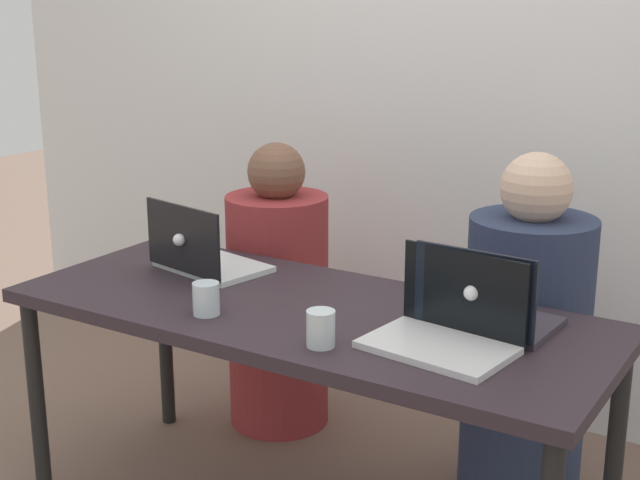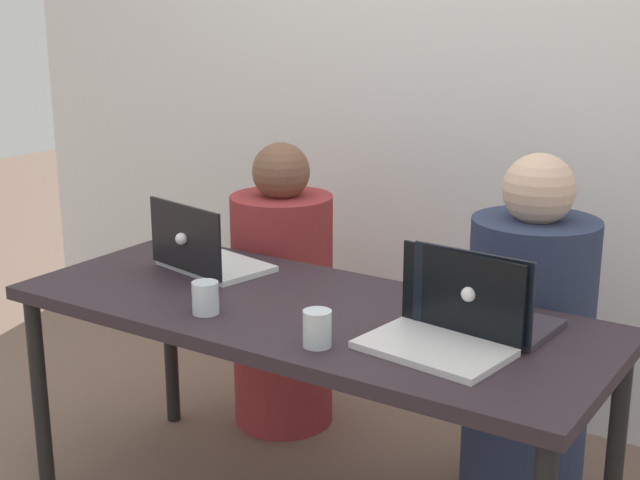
% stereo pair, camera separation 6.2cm
% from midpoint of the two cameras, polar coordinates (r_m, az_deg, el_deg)
% --- Properties ---
extents(back_wall, '(4.50, 0.10, 2.60)m').
position_cam_midpoint_polar(back_wall, '(3.36, 8.89, 10.91)').
color(back_wall, silver).
rests_on(back_wall, ground).
extents(desk, '(1.73, 0.70, 0.70)m').
position_cam_midpoint_polar(desk, '(2.55, -1.53, -5.62)').
color(desk, '#2E242B').
rests_on(desk, ground).
extents(person_on_left, '(0.41, 0.41, 1.06)m').
position_cam_midpoint_polar(person_on_left, '(3.27, -3.24, -3.99)').
color(person_on_left, maroon).
rests_on(person_on_left, ground).
extents(person_on_right, '(0.40, 0.40, 1.11)m').
position_cam_midpoint_polar(person_on_right, '(2.86, 12.43, -6.75)').
color(person_on_right, '#2B3551').
rests_on(person_on_right, ground).
extents(laptop_front_right, '(0.38, 0.29, 0.23)m').
position_cam_midpoint_polar(laptop_front_right, '(2.26, 7.34, -5.57)').
color(laptop_front_right, silver).
rests_on(laptop_front_right, desk).
extents(laptop_back_left, '(0.38, 0.30, 0.23)m').
position_cam_midpoint_polar(laptop_back_left, '(2.86, -8.11, -1.06)').
color(laptop_back_left, silver).
rests_on(laptop_back_left, desk).
extents(laptop_back_right, '(0.35, 0.28, 0.24)m').
position_cam_midpoint_polar(laptop_back_right, '(2.38, 9.82, -4.49)').
color(laptop_back_right, '#3C343F').
rests_on(laptop_back_right, desk).
extents(water_glass_left, '(0.07, 0.07, 0.09)m').
position_cam_midpoint_polar(water_glass_left, '(2.48, -8.00, -3.88)').
color(water_glass_left, silver).
rests_on(water_glass_left, desk).
extents(water_glass_right, '(0.07, 0.07, 0.09)m').
position_cam_midpoint_polar(water_glass_right, '(2.24, -0.74, -5.84)').
color(water_glass_right, silver).
rests_on(water_glass_right, desk).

